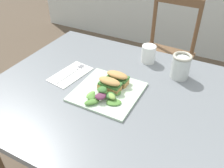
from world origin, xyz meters
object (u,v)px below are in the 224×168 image
(dining_table, at_px, (123,117))
(plate_lunch, at_px, (108,92))
(sandwich_half_front, at_px, (110,84))
(cup_extra_side, at_px, (148,54))
(chair_wooden_far, at_px, (165,55))
(sandwich_half_back, at_px, (117,78))
(fork_on_napkin, at_px, (73,72))
(mason_jar_iced_tea, at_px, (181,67))

(dining_table, distance_m, plate_lunch, 0.15)
(sandwich_half_front, bearing_deg, cup_extra_side, 79.73)
(dining_table, xyz_separation_m, chair_wooden_far, (-0.08, 0.93, -0.16))
(sandwich_half_front, xyz_separation_m, sandwich_half_back, (0.01, 0.06, 0.00))
(fork_on_napkin, height_order, mason_jar_iced_tea, mason_jar_iced_tea)
(cup_extra_side, bearing_deg, dining_table, -88.00)
(sandwich_half_front, relative_size, fork_on_napkin, 0.54)
(sandwich_half_back, bearing_deg, dining_table, -43.08)
(plate_lunch, bearing_deg, chair_wooden_far, 90.30)
(dining_table, relative_size, mason_jar_iced_tea, 10.25)
(dining_table, height_order, cup_extra_side, cup_extra_side)
(sandwich_half_back, bearing_deg, chair_wooden_far, 91.02)
(chair_wooden_far, bearing_deg, plate_lunch, -89.70)
(cup_extra_side, bearing_deg, mason_jar_iced_tea, -19.59)
(dining_table, relative_size, cup_extra_side, 13.37)
(sandwich_half_back, height_order, fork_on_napkin, sandwich_half_back)
(chair_wooden_far, relative_size, sandwich_half_front, 8.62)
(dining_table, xyz_separation_m, fork_on_napkin, (-0.29, 0.04, 0.13))
(sandwich_half_front, xyz_separation_m, fork_on_napkin, (-0.22, 0.04, -0.03))
(dining_table, relative_size, fork_on_napkin, 6.39)
(dining_table, height_order, mason_jar_iced_tea, mason_jar_iced_tea)
(sandwich_half_front, distance_m, mason_jar_iced_tea, 0.34)
(plate_lunch, relative_size, mason_jar_iced_tea, 2.32)
(dining_table, xyz_separation_m, cup_extra_side, (-0.01, 0.31, 0.17))
(dining_table, xyz_separation_m, sandwich_half_front, (-0.07, -0.00, 0.17))
(plate_lunch, distance_m, cup_extra_side, 0.33)
(chair_wooden_far, relative_size, mason_jar_iced_tea, 7.50)
(plate_lunch, bearing_deg, cup_extra_side, 79.64)
(mason_jar_iced_tea, bearing_deg, plate_lunch, -132.42)
(plate_lunch, relative_size, cup_extra_side, 3.02)
(chair_wooden_far, height_order, cup_extra_side, chair_wooden_far)
(dining_table, height_order, chair_wooden_far, chair_wooden_far)
(plate_lunch, distance_m, sandwich_half_front, 0.04)
(plate_lunch, xyz_separation_m, cup_extra_side, (0.06, 0.32, 0.04))
(dining_table, xyz_separation_m, mason_jar_iced_tea, (0.17, 0.25, 0.18))
(fork_on_napkin, bearing_deg, chair_wooden_far, 76.33)
(sandwich_half_back, bearing_deg, sandwich_half_front, -97.71)
(chair_wooden_far, distance_m, sandwich_half_front, 0.99)
(plate_lunch, bearing_deg, dining_table, 11.79)
(dining_table, distance_m, mason_jar_iced_tea, 0.35)
(mason_jar_iced_tea, bearing_deg, fork_on_napkin, -155.97)
(dining_table, bearing_deg, plate_lunch, -168.21)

